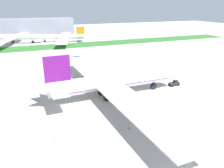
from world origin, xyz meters
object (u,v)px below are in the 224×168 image
object	(u,v)px
ground_crew_wingwalker_port	(129,127)
parked_airliner_far_right	(14,37)
pushback_tug	(174,83)
parked_airliner_far_outer	(63,37)
ground_crew_marshaller_front	(166,121)
airliner_foreground	(111,82)
traffic_cone_near_nose	(55,137)
service_truck_baggage_loader	(78,58)

from	to	relation	value
ground_crew_wingwalker_port	parked_airliner_far_right	world-z (taller)	parked_airliner_far_right
pushback_tug	parked_airliner_far_outer	world-z (taller)	parked_airliner_far_outer
parked_airliner_far_right	parked_airliner_far_outer	distance (m)	41.32
ground_crew_marshaller_front	parked_airliner_far_outer	xyz separation A→B (m)	(-0.22, 157.21, 3.55)
parked_airliner_far_right	airliner_foreground	bearing A→B (deg)	-76.38
traffic_cone_near_nose	parked_airliner_far_outer	distance (m)	155.73
parked_airliner_far_right	pushback_tug	bearing A→B (deg)	-65.58
pushback_tug	ground_crew_marshaller_front	distance (m)	33.68
traffic_cone_near_nose	parked_airliner_far_right	bearing A→B (deg)	93.63
pushback_tug	airliner_foreground	bearing A→B (deg)	-178.36
ground_crew_wingwalker_port	traffic_cone_near_nose	world-z (taller)	ground_crew_wingwalker_port
traffic_cone_near_nose	parked_airliner_far_right	xyz separation A→B (m)	(-10.13, 159.74, 5.16)
ground_crew_marshaller_front	airliner_foreground	bearing A→B (deg)	106.04
ground_crew_wingwalker_port	ground_crew_marshaller_front	size ratio (longest dim) A/B	0.98
airliner_foreground	ground_crew_marshaller_front	size ratio (longest dim) A/B	56.49
airliner_foreground	parked_airliner_far_outer	world-z (taller)	airliner_foreground
pushback_tug	ground_crew_marshaller_front	xyz separation A→B (m)	(-22.16, -25.37, -0.05)
pushback_tug	traffic_cone_near_nose	world-z (taller)	pushback_tug
pushback_tug	ground_crew_marshaller_front	bearing A→B (deg)	-131.13
ground_crew_wingwalker_port	traffic_cone_near_nose	bearing A→B (deg)	169.86
pushback_tug	traffic_cone_near_nose	size ratio (longest dim) A/B	10.92
ground_crew_marshaller_front	parked_airliner_far_right	world-z (taller)	parked_airliner_far_right
traffic_cone_near_nose	service_truck_baggage_loader	world-z (taller)	service_truck_baggage_loader
airliner_foreground	ground_crew_wingwalker_port	world-z (taller)	airliner_foreground
traffic_cone_near_nose	parked_airliner_far_right	world-z (taller)	parked_airliner_far_right
pushback_tug	service_truck_baggage_loader	xyz separation A→B (m)	(-27.24, 57.25, 0.55)
pushback_tug	parked_airliner_far_right	bearing A→B (deg)	114.42
ground_crew_marshaller_front	traffic_cone_near_nose	size ratio (longest dim) A/B	2.76
ground_crew_marshaller_front	parked_airliner_far_outer	size ratio (longest dim) A/B	0.02
pushback_tug	traffic_cone_near_nose	xyz separation A→B (m)	(-52.94, -20.81, -0.73)
traffic_cone_near_nose	parked_airliner_far_outer	size ratio (longest dim) A/B	0.01
traffic_cone_near_nose	parked_airliner_far_outer	world-z (taller)	parked_airliner_far_outer
traffic_cone_near_nose	ground_crew_wingwalker_port	bearing A→B (deg)	-10.14
traffic_cone_near_nose	parked_airliner_far_outer	bearing A→B (deg)	78.68
airliner_foreground	service_truck_baggage_loader	bearing A→B (deg)	88.06
service_truck_baggage_loader	parked_airliner_far_right	bearing A→B (deg)	113.68
airliner_foreground	ground_crew_wingwalker_port	size ratio (longest dim) A/B	57.76
parked_airliner_far_right	parked_airliner_far_outer	xyz separation A→B (m)	(40.69, -7.10, -0.93)
service_truck_baggage_loader	parked_airliner_far_right	size ratio (longest dim) A/B	0.08
ground_crew_wingwalker_port	ground_crew_marshaller_front	xyz separation A→B (m)	(11.19, -1.06, 0.02)
parked_airliner_far_right	parked_airliner_far_outer	world-z (taller)	parked_airliner_far_right
airliner_foreground	service_truck_baggage_loader	world-z (taller)	airliner_foreground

